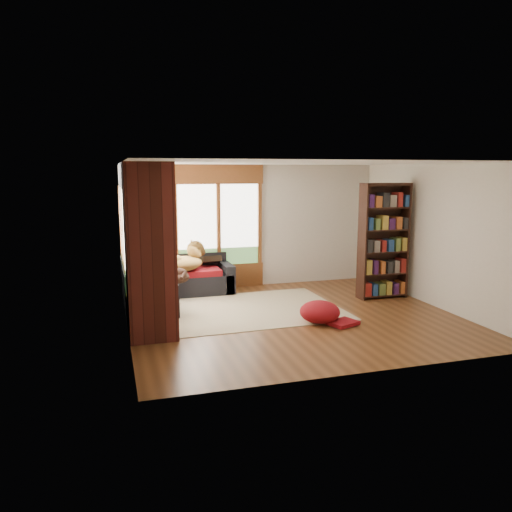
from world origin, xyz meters
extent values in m
plane|color=#512E16|center=(0.00, 0.00, 0.00)|extent=(5.50, 5.50, 0.00)
plane|color=white|center=(0.00, 0.00, 2.60)|extent=(5.50, 5.50, 0.00)
cube|color=silver|center=(0.00, 2.50, 1.30)|extent=(5.50, 0.04, 2.60)
cube|color=silver|center=(0.00, -2.50, 1.30)|extent=(5.50, 0.04, 2.60)
cube|color=silver|center=(-2.75, 0.00, 1.30)|extent=(0.04, 5.00, 2.60)
cube|color=silver|center=(2.75, 0.00, 1.30)|extent=(0.04, 5.00, 2.60)
cube|color=brown|center=(-1.20, 2.47, 1.35)|extent=(2.82, 0.10, 1.90)
cube|color=white|center=(-1.20, 2.47, 1.35)|extent=(2.54, 0.09, 1.62)
cube|color=brown|center=(-2.72, 1.20, 1.35)|extent=(0.10, 2.62, 1.90)
cube|color=white|center=(-2.72, 1.20, 1.35)|extent=(0.09, 2.36, 1.62)
cube|color=#77825A|center=(-2.69, 2.03, 1.75)|extent=(0.03, 0.72, 0.90)
cube|color=#471914|center=(-2.40, -0.35, 1.30)|extent=(0.70, 0.70, 2.60)
cube|color=black|center=(-1.65, 2.05, 0.21)|extent=(2.20, 0.90, 0.42)
cube|color=black|center=(-1.65, 2.40, 0.61)|extent=(2.20, 0.20, 0.38)
cube|color=black|center=(-0.65, 2.05, 0.30)|extent=(0.20, 0.90, 0.60)
cube|color=maroon|center=(-1.75, 1.93, 0.48)|extent=(1.90, 0.66, 0.12)
cube|color=black|center=(-2.30, 1.40, 0.21)|extent=(0.90, 2.20, 0.42)
cube|color=black|center=(-2.65, 1.40, 0.61)|extent=(0.20, 2.20, 0.38)
cube|color=black|center=(-2.30, 0.40, 0.30)|extent=(0.90, 0.20, 0.60)
cube|color=maroon|center=(-2.18, 1.05, 0.48)|extent=(0.66, 1.20, 0.12)
cube|color=maroon|center=(-2.18, 2.00, 0.48)|extent=(0.66, 0.66, 0.12)
cube|color=beige|center=(-0.57, 0.65, 0.01)|extent=(3.18, 2.46, 0.01)
cube|color=black|center=(2.60, 0.75, 1.12)|extent=(0.04, 0.32, 2.24)
cube|color=black|center=(1.68, 0.75, 1.12)|extent=(0.04, 0.32, 2.24)
cube|color=black|center=(2.14, 0.90, 1.12)|extent=(0.96, 0.02, 2.24)
cube|color=black|center=(2.14, 0.75, 0.06)|extent=(0.88, 0.30, 0.03)
cube|color=black|center=(2.14, 0.75, 0.49)|extent=(0.88, 0.30, 0.03)
cube|color=black|center=(2.14, 0.75, 0.92)|extent=(0.88, 0.30, 0.03)
cube|color=black|center=(2.14, 0.75, 1.35)|extent=(0.88, 0.30, 0.03)
cube|color=black|center=(2.14, 0.75, 1.77)|extent=(0.88, 0.30, 0.03)
cube|color=black|center=(2.14, 0.75, 2.20)|extent=(0.88, 0.30, 0.03)
cube|color=#726659|center=(2.14, 0.73, 1.12)|extent=(0.84, 0.24, 2.08)
ellipsoid|color=maroon|center=(0.30, -0.42, 0.19)|extent=(0.88, 0.88, 0.36)
ellipsoid|color=brown|center=(-1.62, 1.89, 0.75)|extent=(1.02, 0.86, 0.29)
sphere|color=brown|center=(-1.33, 2.02, 0.90)|extent=(0.46, 0.46, 0.35)
cone|color=brown|center=(-1.38, 1.99, 1.04)|extent=(0.17, 0.17, 0.15)
ellipsoid|color=black|center=(-1.91, 0.92, 0.71)|extent=(0.73, 0.84, 0.24)
sphere|color=black|center=(-2.03, 1.15, 0.83)|extent=(0.38, 0.38, 0.29)
cone|color=black|center=(-2.01, 1.11, 0.94)|extent=(0.14, 0.14, 0.12)
cube|color=black|center=(-0.95, 2.26, 0.75)|extent=(0.45, 0.12, 0.45)
cube|color=black|center=(-1.55, 2.26, 0.75)|extent=(0.45, 0.12, 0.45)
cube|color=black|center=(-2.48, 1.80, 0.75)|extent=(0.45, 0.12, 0.45)
cube|color=black|center=(-2.48, 0.70, 0.75)|extent=(0.45, 0.12, 0.45)
cube|color=maroon|center=(-2.15, 2.26, 0.75)|extent=(0.42, 0.12, 0.42)
camera|label=1|loc=(-2.97, -7.72, 2.48)|focal=35.00mm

